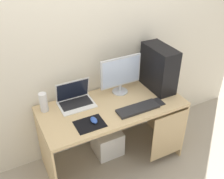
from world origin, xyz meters
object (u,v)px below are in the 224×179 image
object	(u,v)px
speaker	(43,102)
subwoofer	(107,141)
monitor	(121,74)
laptop	(75,99)
cell_phone	(159,102)
keyboard	(138,109)
mouse_left	(94,120)
pc_tower	(159,68)

from	to	relation	value
speaker	subwoofer	bearing A→B (deg)	-8.47
monitor	laptop	xyz separation A→B (m)	(-0.49, 0.02, -0.17)
cell_phone	laptop	bearing A→B (deg)	154.51
monitor	keyboard	bearing A→B (deg)	-89.28
keyboard	mouse_left	distance (m)	0.45
speaker	mouse_left	distance (m)	0.51
pc_tower	mouse_left	xyz separation A→B (m)	(-0.84, -0.23, -0.21)
monitor	subwoofer	bearing A→B (deg)	-166.53
mouse_left	subwoofer	bearing A→B (deg)	46.52
mouse_left	cell_phone	xyz separation A→B (m)	(0.70, -0.01, -0.02)
speaker	cell_phone	distance (m)	1.12
pc_tower	laptop	distance (m)	0.92
pc_tower	monitor	xyz separation A→B (m)	(-0.40, 0.09, -0.02)
monitor	laptop	distance (m)	0.52
pc_tower	subwoofer	size ratio (longest dim) A/B	1.58
pc_tower	subwoofer	bearing A→B (deg)	174.87
pc_tower	cell_phone	world-z (taller)	pc_tower
subwoofer	monitor	bearing A→B (deg)	13.47
keyboard	subwoofer	xyz separation A→B (m)	(-0.18, 0.30, -0.60)
keyboard	laptop	bearing A→B (deg)	143.54
keyboard	subwoofer	size ratio (longest dim) A/B	1.41
speaker	cell_phone	xyz separation A→B (m)	(1.05, -0.38, -0.09)
subwoofer	keyboard	bearing A→B (deg)	-58.66
laptop	mouse_left	size ratio (longest dim) A/B	3.55
speaker	cell_phone	world-z (taller)	speaker
monitor	laptop	size ratio (longest dim) A/B	1.30
monitor	mouse_left	world-z (taller)	monitor
speaker	mouse_left	xyz separation A→B (m)	(0.35, -0.37, -0.07)
laptop	keyboard	bearing A→B (deg)	-36.46
mouse_left	monitor	bearing A→B (deg)	36.02
laptop	cell_phone	xyz separation A→B (m)	(0.75, -0.36, -0.04)
monitor	subwoofer	world-z (taller)	monitor
pc_tower	cell_phone	xyz separation A→B (m)	(-0.14, -0.24, -0.23)
keyboard	monitor	bearing A→B (deg)	90.72
pc_tower	monitor	world-z (taller)	pc_tower
mouse_left	subwoofer	distance (m)	0.72
laptop	speaker	size ratio (longest dim) A/B	1.79
subwoofer	speaker	bearing A→B (deg)	171.53
cell_phone	subwoofer	distance (m)	0.79
monitor	subwoofer	distance (m)	0.83
keyboard	mouse_left	size ratio (longest dim) A/B	4.38
monitor	subwoofer	xyz separation A→B (m)	(-0.18, -0.04, -0.80)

